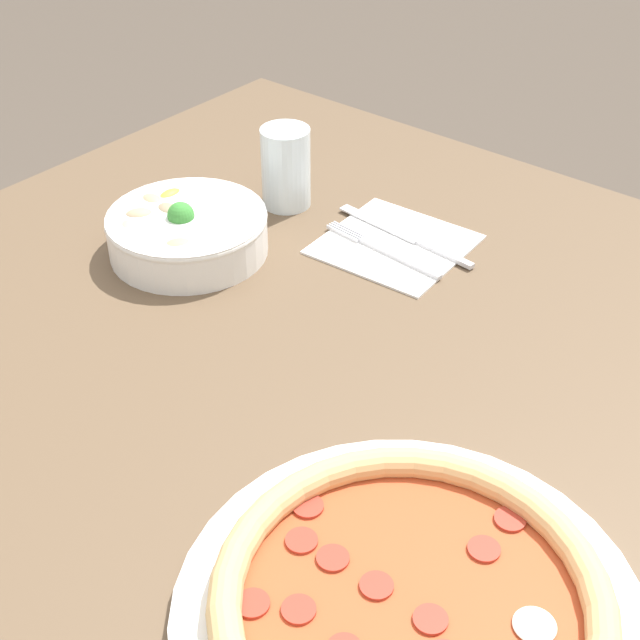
{
  "coord_description": "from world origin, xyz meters",
  "views": [
    {
      "loc": [
        -0.44,
        -0.47,
        1.3
      ],
      "look_at": [
        0.14,
        0.0,
        0.75
      ],
      "focal_mm": 50.0,
      "sensor_mm": 36.0,
      "label": 1
    }
  ],
  "objects": [
    {
      "name": "dining_table",
      "position": [
        0.0,
        0.0,
        0.64
      ],
      "size": [
        1.27,
        1.08,
        0.73
      ],
      "color": "brown",
      "rests_on": "ground_plane"
    },
    {
      "name": "pizza",
      "position": [
        -0.09,
        -0.27,
        0.75
      ],
      "size": [
        0.36,
        0.36,
        0.04
      ],
      "color": "white",
      "rests_on": "dining_table"
    },
    {
      "name": "bowl",
      "position": [
        0.17,
        0.23,
        0.76
      ],
      "size": [
        0.19,
        0.19,
        0.07
      ],
      "color": "white",
      "rests_on": "dining_table"
    },
    {
      "name": "glass",
      "position": [
        0.33,
        0.22,
        0.78
      ],
      "size": [
        0.06,
        0.06,
        0.11
      ],
      "color": "silver",
      "rests_on": "dining_table"
    },
    {
      "name": "napkin",
      "position": [
        0.33,
        0.05,
        0.73
      ],
      "size": [
        0.17,
        0.17,
        0.0
      ],
      "color": "white",
      "rests_on": "dining_table"
    },
    {
      "name": "fork",
      "position": [
        0.31,
        0.04,
        0.74
      ],
      "size": [
        0.02,
        0.17,
        0.0
      ],
      "rotation": [
        0.0,
        0.0,
        1.49
      ],
      "color": "silver",
      "rests_on": "napkin"
    },
    {
      "name": "knife",
      "position": [
        0.35,
        0.04,
        0.74
      ],
      "size": [
        0.03,
        0.21,
        0.01
      ],
      "rotation": [
        0.0,
        0.0,
        1.49
      ],
      "color": "silver",
      "rests_on": "napkin"
    }
  ]
}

